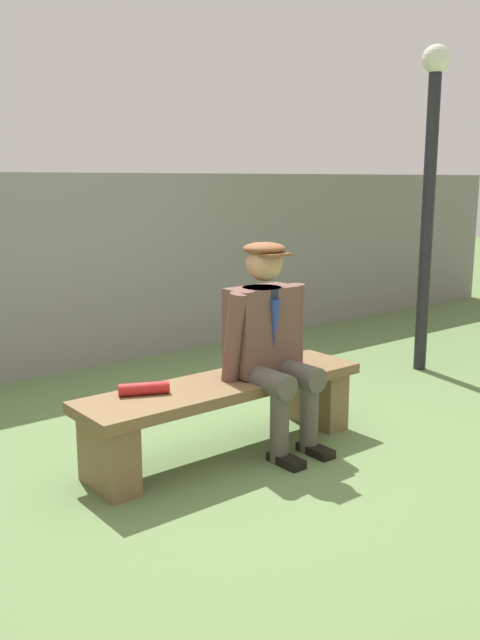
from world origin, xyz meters
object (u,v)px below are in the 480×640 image
object	(u,v)px
lamp_post	(430,176)
seated_man	(269,338)
bench	(225,404)
rolled_magazine	(144,389)

from	to	relation	value
lamp_post	seated_man	bearing A→B (deg)	12.72
bench	rolled_magazine	xyz separation A→B (m)	(0.51, -0.07, 0.17)
bench	seated_man	xyz separation A→B (m)	(-0.28, 0.07, 0.37)
bench	lamp_post	world-z (taller)	lamp_post
seated_man	lamp_post	world-z (taller)	lamp_post
bench	rolled_magazine	size ratio (longest dim) A/B	6.59
bench	lamp_post	bearing A→B (deg)	-170.31
rolled_magazine	lamp_post	size ratio (longest dim) A/B	0.10
bench	lamp_post	xyz separation A→B (m)	(-2.42, -0.41, 1.32)
seated_man	rolled_magazine	distance (m)	0.82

